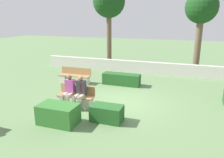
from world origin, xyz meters
The scene contains 11 objects.
ground_plane centered at (0.00, 0.00, 0.00)m, with size 60.00×60.00×0.00m, color #607F51.
perimeter_wall centered at (0.00, 5.59, 0.40)m, with size 14.48×0.30×0.80m.
bench_front centered at (-1.62, -0.90, 0.32)m, with size 1.61×0.48×0.85m.
bench_left_side centered at (-3.31, 2.08, 0.33)m, with size 1.86×0.49×0.85m.
person_seated_man centered at (-1.33, -1.04, 0.74)m, with size 0.38×0.63×1.33m.
person_seated_woman centered at (-1.85, -1.04, 0.72)m, with size 0.38×0.63×1.32m.
hedge_block_near_right centered at (0.14, -1.81, 0.29)m, with size 1.13×0.64×0.58m.
hedge_block_mid_left centered at (-0.67, 2.59, 0.32)m, with size 2.07×0.62×0.63m.
hedge_block_mid_right centered at (-1.40, -2.57, 0.35)m, with size 1.36×0.82×0.70m.
tree_leftmost centered at (-2.98, 6.91, 4.62)m, with size 2.31×2.31×5.88m.
tree_center_left centered at (3.23, 6.92, 4.08)m, with size 2.05×2.05×5.27m.
Camera 1 is at (2.71, -8.55, 3.60)m, focal length 35.00 mm.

